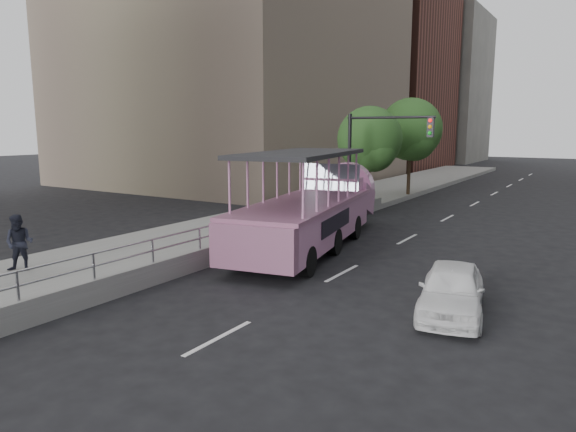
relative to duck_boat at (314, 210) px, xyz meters
name	(u,v)px	position (x,y,z in m)	size (l,w,h in m)	color
ground	(239,304)	(1.74, -7.04, -1.37)	(160.00, 160.00, 0.00)	black
sidewalk	(272,220)	(-4.01, 2.96, -1.22)	(5.50, 80.00, 0.30)	#969792
kerb_wall	(200,254)	(-1.38, -5.04, -0.89)	(0.24, 30.00, 0.36)	#A9A9A3
guardrail	(199,234)	(-1.38, -5.04, -0.23)	(0.07, 22.00, 0.71)	#B8B9BD
duck_boat	(314,210)	(0.00, 0.00, 0.00)	(4.72, 11.41, 3.69)	black
car	(452,289)	(6.59, -4.85, -0.74)	(1.48, 3.67, 1.25)	white
pedestrian_mid	(19,243)	(-5.03, -8.86, -0.22)	(0.83, 0.64, 1.70)	#232533
parking_sign	(327,195)	(-1.00, 2.96, 0.21)	(0.25, 0.52, 2.48)	black
traffic_signal	(373,150)	(0.04, 5.46, 2.13)	(4.20, 0.32, 5.20)	black
street_tree_near	(370,141)	(-1.56, 8.89, 2.45)	(3.52, 3.52, 5.72)	#312416
street_tree_far	(412,132)	(-1.36, 14.89, 2.94)	(3.97, 3.97, 6.45)	#312416
midrise_brick	(366,56)	(-16.26, 40.96, 11.63)	(18.00, 16.00, 26.00)	brown
midrise_stone_b	(424,90)	(-14.26, 56.96, 8.63)	(16.00, 14.00, 20.00)	gray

